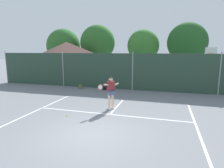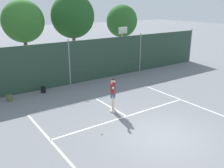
# 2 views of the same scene
# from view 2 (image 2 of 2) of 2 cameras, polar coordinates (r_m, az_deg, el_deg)

# --- Properties ---
(ground_plane) EXTENTS (120.00, 120.00, 0.00)m
(ground_plane) POSITION_cam_2_polar(r_m,az_deg,el_deg) (11.27, 11.30, -11.67)
(ground_plane) COLOR slate
(court_markings) EXTENTS (8.30, 11.10, 0.01)m
(court_markings) POSITION_cam_2_polar(r_m,az_deg,el_deg) (11.66, 9.00, -10.44)
(court_markings) COLOR white
(court_markings) RESTS_ON ground
(chainlink_fence) EXTENTS (26.09, 0.09, 3.20)m
(chainlink_fence) POSITION_cam_2_polar(r_m,az_deg,el_deg) (17.69, -9.72, 4.69)
(chainlink_fence) COLOR #284233
(chainlink_fence) RESTS_ON ground
(basketball_hoop) EXTENTS (0.90, 0.67, 3.55)m
(basketball_hoop) POSITION_cam_2_polar(r_m,az_deg,el_deg) (22.42, 2.42, 9.74)
(basketball_hoop) COLOR #9E9EA3
(basketball_hoop) RESTS_ON ground
(treeline_backdrop) EXTENTS (27.39, 4.37, 6.66)m
(treeline_backdrop) POSITION_cam_2_polar(r_m,az_deg,el_deg) (25.29, -23.52, 13.10)
(treeline_backdrop) COLOR brown
(treeline_backdrop) RESTS_ON ground
(tennis_player) EXTENTS (0.86, 1.22, 1.85)m
(tennis_player) POSITION_cam_2_polar(r_m,az_deg,el_deg) (12.99, 0.25, -1.82)
(tennis_player) COLOR silver
(tennis_player) RESTS_ON ground
(tennis_ball) EXTENTS (0.07, 0.07, 0.07)m
(tennis_ball) POSITION_cam_2_polar(r_m,az_deg,el_deg) (11.22, -2.35, -11.26)
(tennis_ball) COLOR #CCE033
(tennis_ball) RESTS_ON ground
(backpack_olive) EXTENTS (0.33, 0.32, 0.46)m
(backpack_olive) POSITION_cam_2_polar(r_m,az_deg,el_deg) (15.92, -22.41, -2.96)
(backpack_olive) COLOR #566038
(backpack_olive) RESTS_ON ground
(backpack_black) EXTENTS (0.33, 0.33, 0.46)m
(backpack_black) POSITION_cam_2_polar(r_m,az_deg,el_deg) (16.67, -15.42, -1.30)
(backpack_black) COLOR black
(backpack_black) RESTS_ON ground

